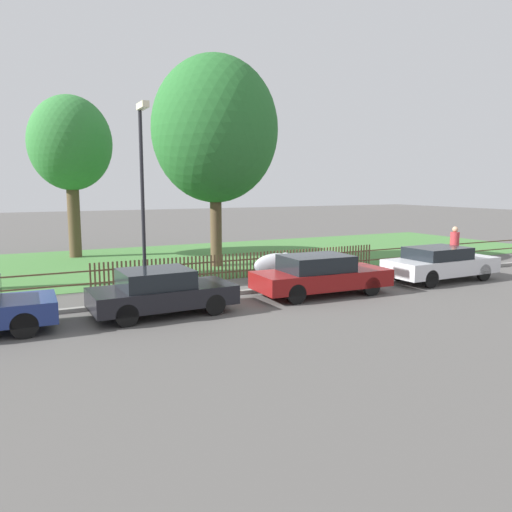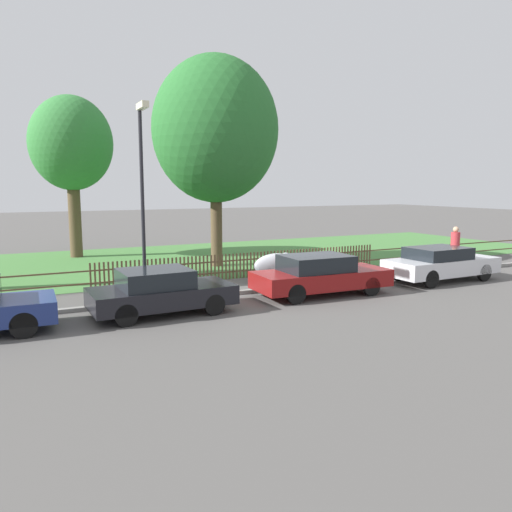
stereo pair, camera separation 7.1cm
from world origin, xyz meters
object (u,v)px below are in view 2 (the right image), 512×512
(covered_motorcycle, at_px, (277,265))
(tree_behind_motorcycle, at_px, (71,145))
(pedestrian_near_fence, at_px, (455,245))
(street_lamp, at_px, (143,180))
(parked_car_black_saloon, at_px, (160,291))
(parked_car_red_compact, at_px, (441,263))
(tree_mid_park, at_px, (215,130))
(parked_car_navy_estate, at_px, (320,275))

(covered_motorcycle, xyz_separation_m, tree_behind_motorcycle, (-5.77, 10.32, 4.87))
(pedestrian_near_fence, relative_size, street_lamp, 0.31)
(parked_car_black_saloon, bearing_deg, pedestrian_near_fence, 5.84)
(tree_behind_motorcycle, relative_size, street_lamp, 1.33)
(parked_car_red_compact, distance_m, tree_mid_park, 10.72)
(parked_car_red_compact, bearing_deg, parked_car_black_saloon, 179.21)
(parked_car_red_compact, xyz_separation_m, tree_behind_motorcycle, (-11.37, 12.80, 4.85))
(parked_car_navy_estate, distance_m, tree_mid_park, 8.83)
(tree_mid_park, xyz_separation_m, street_lamp, (-4.54, -5.37, -2.20))
(tree_behind_motorcycle, xyz_separation_m, pedestrian_near_fence, (13.94, -11.16, -4.49))
(pedestrian_near_fence, bearing_deg, street_lamp, 177.14)
(tree_mid_park, height_order, street_lamp, tree_mid_park)
(covered_motorcycle, distance_m, tree_mid_park, 6.99)
(covered_motorcycle, distance_m, street_lamp, 5.98)
(covered_motorcycle, height_order, pedestrian_near_fence, pedestrian_near_fence)
(covered_motorcycle, bearing_deg, tree_behind_motorcycle, 124.72)
(covered_motorcycle, height_order, street_lamp, street_lamp)
(parked_car_black_saloon, height_order, street_lamp, street_lamp)
(parked_car_navy_estate, relative_size, parked_car_red_compact, 1.01)
(pedestrian_near_fence, distance_m, street_lamp, 13.51)
(street_lamp, bearing_deg, tree_mid_park, 49.79)
(tree_mid_park, distance_m, pedestrian_near_fence, 11.35)
(parked_car_navy_estate, bearing_deg, parked_car_black_saloon, -177.03)
(parked_car_black_saloon, xyz_separation_m, tree_mid_park, (4.59, 7.15, 5.26))
(parked_car_red_compact, xyz_separation_m, street_lamp, (-10.68, 1.69, 3.04))
(tree_mid_park, relative_size, pedestrian_near_fence, 4.94)
(tree_mid_park, bearing_deg, covered_motorcycle, -83.34)
(parked_car_red_compact, bearing_deg, tree_mid_park, 129.72)
(parked_car_black_saloon, relative_size, parked_car_red_compact, 0.88)
(parked_car_black_saloon, distance_m, covered_motorcycle, 5.73)
(parked_car_black_saloon, distance_m, street_lamp, 3.54)
(parked_car_black_saloon, xyz_separation_m, pedestrian_near_fence, (13.29, 1.74, 0.39))
(tree_mid_park, height_order, pedestrian_near_fence, tree_mid_park)
(tree_mid_park, bearing_deg, parked_car_navy_estate, -83.97)
(parked_car_red_compact, relative_size, covered_motorcycle, 2.43)
(covered_motorcycle, distance_m, pedestrian_near_fence, 8.22)
(covered_motorcycle, relative_size, tree_behind_motorcycle, 0.24)
(pedestrian_near_fence, bearing_deg, covered_motorcycle, 171.49)
(tree_mid_park, bearing_deg, pedestrian_near_fence, -31.87)
(parked_car_navy_estate, xyz_separation_m, covered_motorcycle, (-0.21, 2.49, -0.02))
(parked_car_red_compact, distance_m, street_lamp, 11.23)
(parked_car_navy_estate, distance_m, pedestrian_near_fence, 8.14)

